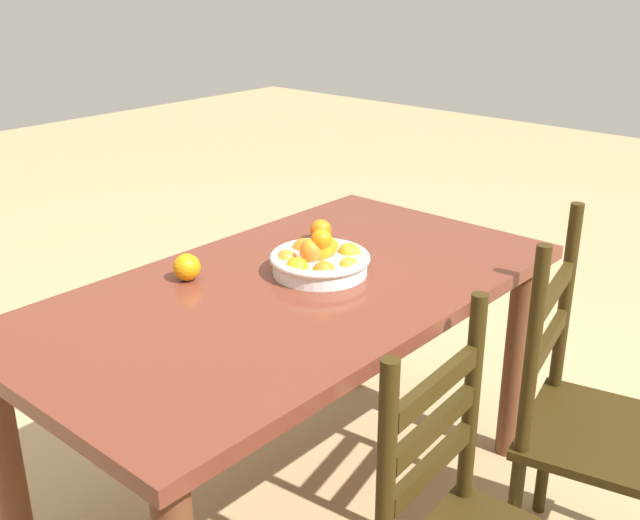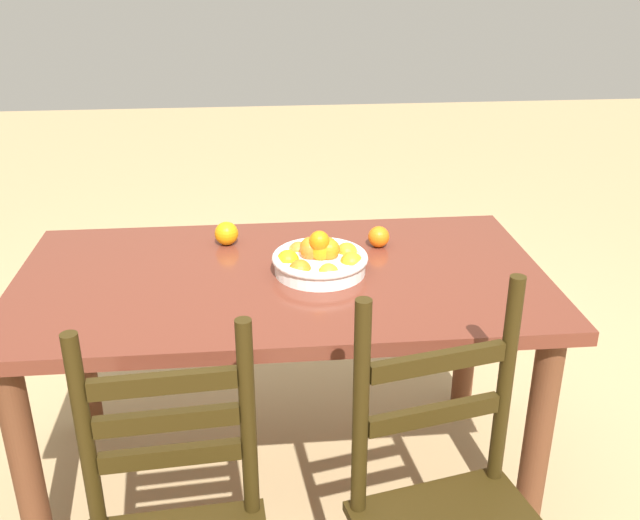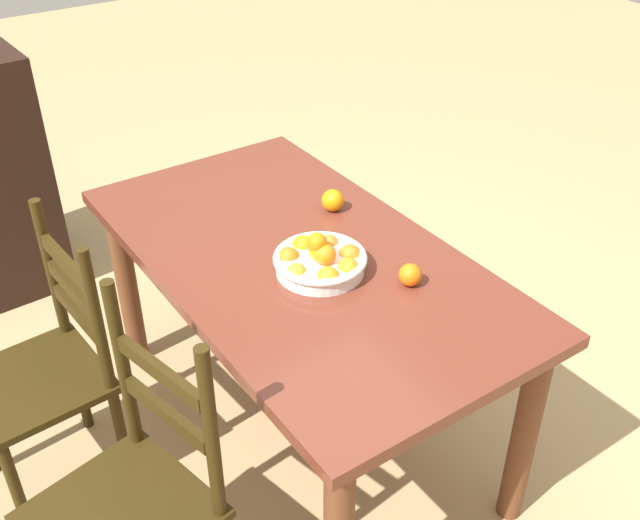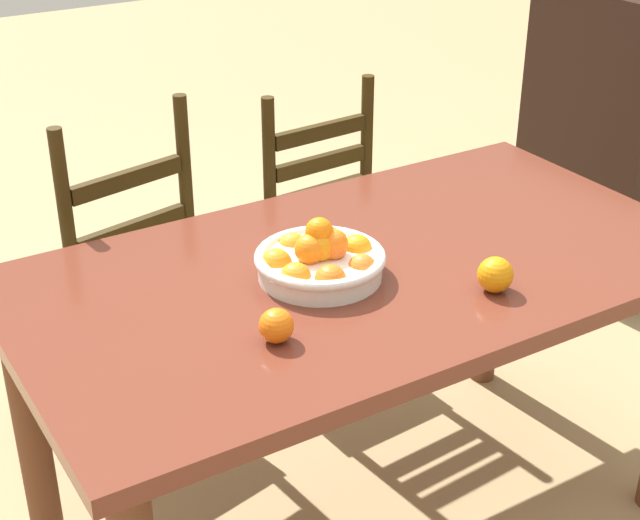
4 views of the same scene
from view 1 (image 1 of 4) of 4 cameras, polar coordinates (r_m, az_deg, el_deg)
The scene contains 6 objects.
ground_plane at distance 2.47m, azimuth -1.86°, elevation -18.09°, with size 12.00×12.00×0.00m, color tan.
dining_table at distance 2.12m, azimuth -2.06°, elevation -4.67°, with size 1.56×0.85×0.75m.
chair_by_cabinet at distance 2.14m, azimuth 19.65°, elevation -11.73°, with size 0.49×0.49×0.99m.
fruit_bowl at distance 2.14m, azimuth -0.03°, elevation 0.05°, with size 0.28×0.28×0.13m.
orange_loose_0 at distance 2.40m, azimuth 0.06°, elevation 2.25°, with size 0.07×0.07×0.07m, color orange.
orange_loose_1 at distance 2.13m, azimuth -9.94°, elevation -0.53°, with size 0.08×0.08×0.08m, color orange.
Camera 1 is at (1.38, 1.31, 1.58)m, focal length 42.75 mm.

